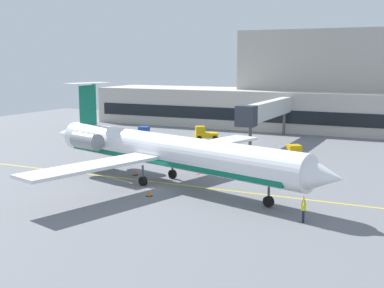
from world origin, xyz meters
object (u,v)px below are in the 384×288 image
at_px(baggage_tug, 140,135).
at_px(marshaller, 304,209).
at_px(regional_jet, 164,150).
at_px(belt_loader, 296,155).
at_px(pushback_tractor, 204,133).

xyz_separation_m(baggage_tug, marshaller, (30.20, -26.92, -0.04)).
distance_m(regional_jet, baggage_tug, 26.04).
bearing_deg(belt_loader, baggage_tug, 167.65).
height_order(regional_jet, pushback_tractor, regional_jet).
xyz_separation_m(regional_jet, pushback_tractor, (-7.87, 26.84, -2.30)).
xyz_separation_m(regional_jet, marshaller, (14.80, -6.03, -2.27)).
distance_m(baggage_tug, belt_loader, 24.78).
height_order(baggage_tug, marshaller, baggage_tug).
relative_size(belt_loader, marshaller, 2.15).
bearing_deg(pushback_tractor, baggage_tug, -141.66).
relative_size(regional_jet, baggage_tug, 9.51).
bearing_deg(pushback_tractor, belt_loader, -34.02).
bearing_deg(baggage_tug, regional_jet, -53.60).
bearing_deg(regional_jet, belt_loader, 60.53).
distance_m(regional_jet, belt_loader, 18.06).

